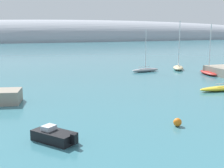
# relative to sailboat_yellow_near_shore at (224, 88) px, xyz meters

# --- Properties ---
(distant_ridge) EXTENTS (399.78, 50.16, 27.93)m
(distant_ridge) POSITION_rel_sailboat_yellow_near_shore_xyz_m (7.10, 171.15, -0.41)
(distant_ridge) COLOR #999EA8
(distant_ridge) RESTS_ON ground
(sailboat_yellow_near_shore) EXTENTS (8.37, 1.93, 7.20)m
(sailboat_yellow_near_shore) POSITION_rel_sailboat_yellow_near_shore_xyz_m (0.00, 0.00, 0.00)
(sailboat_yellow_near_shore) COLOR yellow
(sailboat_yellow_near_shore) RESTS_ON water
(sailboat_sand_mid_mooring) EXTENTS (4.58, 5.99, 10.65)m
(sailboat_sand_mid_mooring) POSITION_rel_sailboat_yellow_near_shore_xyz_m (5.22, 21.74, 0.17)
(sailboat_sand_mid_mooring) COLOR #C6B284
(sailboat_sand_mid_mooring) RESTS_ON water
(sailboat_red_outer_mooring) EXTENTS (3.26, 6.50, 9.92)m
(sailboat_red_outer_mooring) POSITION_rel_sailboat_yellow_near_shore_xyz_m (7.37, 13.82, 0.09)
(sailboat_red_outer_mooring) COLOR red
(sailboat_red_outer_mooring) RESTS_ON water
(sailboat_grey_end_of_line) EXTENTS (6.56, 2.59, 8.82)m
(sailboat_grey_end_of_line) POSITION_rel_sailboat_yellow_near_shore_xyz_m (-2.98, 21.25, 0.05)
(sailboat_grey_end_of_line) COLOR gray
(sailboat_grey_end_of_line) RESTS_ON water
(motorboat_black_alongside_breakwater) EXTENTS (3.70, 4.03, 1.28)m
(motorboat_black_alongside_breakwater) POSITION_rel_sailboat_yellow_near_shore_xyz_m (-26.88, -12.20, 0.08)
(motorboat_black_alongside_breakwater) COLOR black
(motorboat_black_alongside_breakwater) RESTS_ON water
(mooring_buoy_orange) EXTENTS (0.80, 0.80, 0.80)m
(mooring_buoy_orange) POSITION_rel_sailboat_yellow_near_shore_xyz_m (-15.16, -12.07, -0.01)
(mooring_buoy_orange) COLOR orange
(mooring_buoy_orange) RESTS_ON water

